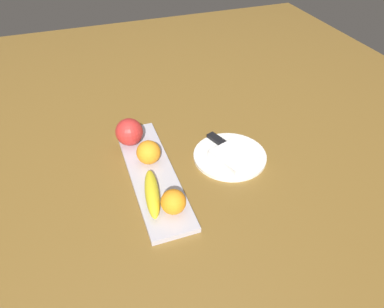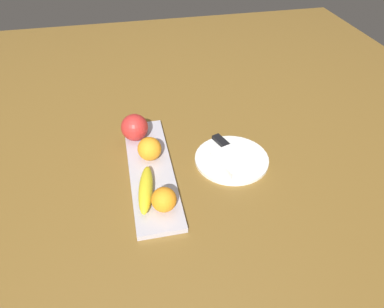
{
  "view_description": "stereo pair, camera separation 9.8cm",
  "coord_description": "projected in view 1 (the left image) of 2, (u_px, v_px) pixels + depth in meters",
  "views": [
    {
      "loc": [
        0.73,
        -0.1,
        0.67
      ],
      "look_at": [
        0.01,
        0.15,
        0.04
      ],
      "focal_mm": 33.5,
      "sensor_mm": 36.0,
      "label": 1
    },
    {
      "loc": [
        0.75,
        -0.01,
        0.67
      ],
      "look_at": [
        0.01,
        0.15,
        0.04
      ],
      "focal_mm": 33.5,
      "sensor_mm": 36.0,
      "label": 2
    }
  ],
  "objects": [
    {
      "name": "dinner_plate",
      "position": [
        230.0,
        156.0,
        1.04
      ],
      "size": [
        0.21,
        0.21,
        0.01
      ],
      "primitive_type": "cylinder",
      "color": "white",
      "rests_on": "ground_plane"
    },
    {
      "name": "apple",
      "position": [
        129.0,
        132.0,
        1.04
      ],
      "size": [
        0.08,
        0.08,
        0.08
      ],
      "primitive_type": "sphere",
      "color": "red",
      "rests_on": "fruit_tray"
    },
    {
      "name": "knife",
      "position": [
        223.0,
        144.0,
        1.06
      ],
      "size": [
        0.18,
        0.08,
        0.01
      ],
      "rotation": [
        0.0,
        0.0,
        0.35
      ],
      "color": "silver",
      "rests_on": "dinner_plate"
    },
    {
      "name": "banana",
      "position": [
        152.0,
        193.0,
        0.88
      ],
      "size": [
        0.17,
        0.06,
        0.04
      ],
      "primitive_type": "ellipsoid",
      "rotation": [
        0.0,
        0.0,
        2.97
      ],
      "color": "yellow",
      "rests_on": "fruit_tray"
    },
    {
      "name": "ground_plane",
      "position": [
        138.0,
        176.0,
        0.98
      ],
      "size": [
        2.4,
        2.4,
        0.0
      ],
      "primitive_type": "plane",
      "color": "brown"
    },
    {
      "name": "folded_napkin",
      "position": [
        234.0,
        157.0,
        1.01
      ],
      "size": [
        0.14,
        0.13,
        0.03
      ],
      "primitive_type": "cube",
      "rotation": [
        0.0,
        0.0,
        0.33
      ],
      "color": "white",
      "rests_on": "dinner_plate"
    },
    {
      "name": "orange_near_apple",
      "position": [
        148.0,
        152.0,
        0.98
      ],
      "size": [
        0.07,
        0.07,
        0.07
      ],
      "primitive_type": "sphere",
      "color": "orange",
      "rests_on": "fruit_tray"
    },
    {
      "name": "fruit_tray",
      "position": [
        152.0,
        174.0,
        0.98
      ],
      "size": [
        0.45,
        0.12,
        0.01
      ],
      "primitive_type": "cube",
      "color": "#BAB7C2",
      "rests_on": "ground_plane"
    },
    {
      "name": "orange_near_banana",
      "position": [
        173.0,
        202.0,
        0.84
      ],
      "size": [
        0.06,
        0.06,
        0.06
      ],
      "primitive_type": "sphere",
      "color": "orange",
      "rests_on": "fruit_tray"
    }
  ]
}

